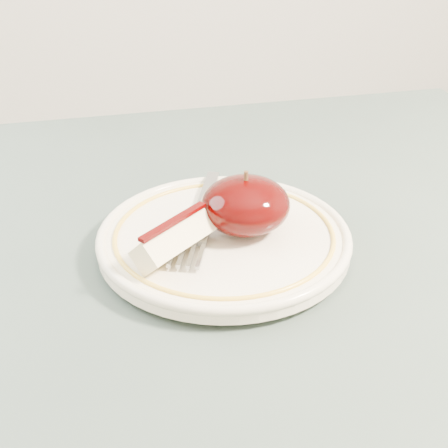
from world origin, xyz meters
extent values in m
cylinder|color=brown|center=(0.40, 0.40, 0.35)|extent=(0.05, 0.05, 0.71)
cube|color=#3F4E47|center=(0.00, 0.00, 0.73)|extent=(0.90, 0.90, 0.04)
cylinder|color=white|center=(0.02, 0.08, 0.75)|extent=(0.12, 0.12, 0.01)
cylinder|color=white|center=(0.02, 0.08, 0.76)|extent=(0.22, 0.22, 0.01)
torus|color=white|center=(0.02, 0.08, 0.77)|extent=(0.23, 0.23, 0.01)
torus|color=gold|center=(0.02, 0.08, 0.77)|extent=(0.20, 0.20, 0.00)
ellipsoid|color=black|center=(0.04, 0.08, 0.79)|extent=(0.08, 0.08, 0.05)
cylinder|color=#472D19|center=(0.04, 0.08, 0.82)|extent=(0.00, 0.00, 0.01)
cube|color=#FEEDBB|center=(-0.03, 0.05, 0.78)|extent=(0.08, 0.07, 0.03)
cube|color=#360101|center=(-0.03, 0.05, 0.80)|extent=(0.06, 0.05, 0.00)
cube|color=gray|center=(0.02, 0.15, 0.77)|extent=(0.04, 0.09, 0.00)
cube|color=gray|center=(0.00, 0.09, 0.77)|extent=(0.02, 0.03, 0.00)
cube|color=gray|center=(-0.01, 0.07, 0.77)|extent=(0.03, 0.03, 0.00)
cube|color=gray|center=(-0.01, 0.04, 0.77)|extent=(0.02, 0.04, 0.00)
cube|color=gray|center=(-0.02, 0.04, 0.77)|extent=(0.02, 0.04, 0.00)
cube|color=gray|center=(-0.03, 0.04, 0.77)|extent=(0.02, 0.04, 0.00)
cube|color=gray|center=(-0.03, 0.05, 0.77)|extent=(0.02, 0.04, 0.00)
camera|label=1|loc=(-0.09, -0.38, 1.05)|focal=50.00mm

